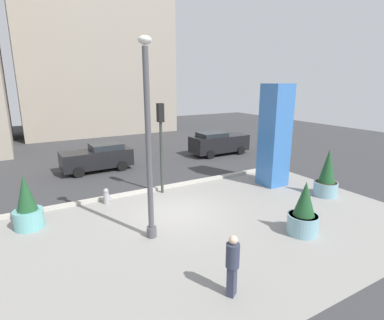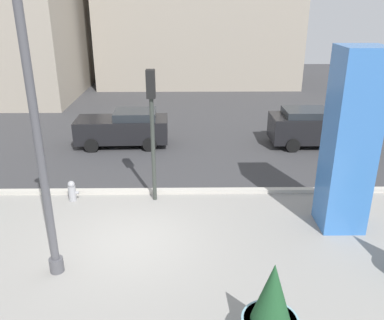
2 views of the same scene
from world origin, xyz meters
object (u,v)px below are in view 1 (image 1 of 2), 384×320
object	(u,v)px
lamp_post	(149,147)
car_intersection	(98,157)
fire_hydrant	(106,196)
car_far_lane	(219,143)
potted_plant_curbside	(327,177)
traffic_light_corner	(161,134)
potted_plant_mid_plaza	(304,213)
potted_plant_by_pillar	(27,207)
art_pillar_blue	(275,136)
pedestrian_crossing	(232,263)

from	to	relation	value
lamp_post	car_intersection	distance (m)	10.09
fire_hydrant	car_far_lane	distance (m)	11.70
potted_plant_curbside	traffic_light_corner	world-z (taller)	traffic_light_corner
car_intersection	car_far_lane	bearing A→B (deg)	-0.84
lamp_post	potted_plant_mid_plaza	distance (m)	6.18
lamp_post	potted_plant_by_pillar	world-z (taller)	lamp_post
lamp_post	potted_plant_mid_plaza	size ratio (longest dim) A/B	3.39
art_pillar_blue	potted_plant_by_pillar	bearing A→B (deg)	176.09
car_far_lane	lamp_post	bearing A→B (deg)	-134.95
lamp_post	potted_plant_curbside	distance (m)	9.48
art_pillar_blue	potted_plant_curbside	distance (m)	3.33
potted_plant_by_pillar	potted_plant_curbside	bearing A→B (deg)	-14.85
potted_plant_by_pillar	fire_hydrant	bearing A→B (deg)	16.19
art_pillar_blue	pedestrian_crossing	size ratio (longest dim) A/B	3.10
lamp_post	traffic_light_corner	distance (m)	4.63
car_intersection	pedestrian_crossing	bearing A→B (deg)	-88.95
art_pillar_blue	car_intersection	bearing A→B (deg)	135.66
car_far_lane	pedestrian_crossing	world-z (taller)	car_far_lane
car_intersection	art_pillar_blue	bearing A→B (deg)	-44.34
potted_plant_by_pillar	potted_plant_curbside	distance (m)	13.47
art_pillar_blue	car_intersection	world-z (taller)	art_pillar_blue
pedestrian_crossing	fire_hydrant	bearing A→B (deg)	98.92
art_pillar_blue	potted_plant_curbside	xyz separation A→B (m)	(1.06, -2.64, -1.74)
potted_plant_by_pillar	pedestrian_crossing	size ratio (longest dim) A/B	1.23
car_intersection	pedestrian_crossing	distance (m)	13.76
art_pillar_blue	potted_plant_curbside	size ratio (longest dim) A/B	2.27
potted_plant_curbside	car_intersection	size ratio (longest dim) A/B	0.55
potted_plant_curbside	car_far_lane	distance (m)	10.05
fire_hydrant	car_intersection	world-z (taller)	car_intersection
car_far_lane	car_intersection	bearing A→B (deg)	179.16
potted_plant_by_pillar	fire_hydrant	world-z (taller)	potted_plant_by_pillar
art_pillar_blue	car_far_lane	distance (m)	7.77
fire_hydrant	car_far_lane	bearing A→B (deg)	28.88
potted_plant_mid_plaza	traffic_light_corner	size ratio (longest dim) A/B	0.45
art_pillar_blue	fire_hydrant	world-z (taller)	art_pillar_blue
potted_plant_mid_plaza	potted_plant_by_pillar	xyz separation A→B (m)	(-8.87, 5.61, 0.03)
potted_plant_mid_plaza	car_far_lane	size ratio (longest dim) A/B	0.45
potted_plant_mid_plaza	traffic_light_corner	world-z (taller)	traffic_light_corner
art_pillar_blue	potted_plant_mid_plaza	distance (m)	6.00
traffic_light_corner	car_intersection	distance (m)	6.42
art_pillar_blue	traffic_light_corner	distance (m)	6.12
potted_plant_by_pillar	potted_plant_curbside	world-z (taller)	potted_plant_curbside
art_pillar_blue	car_intersection	size ratio (longest dim) A/B	1.25
fire_hydrant	pedestrian_crossing	xyz separation A→B (m)	(1.25, -7.98, 0.61)
art_pillar_blue	car_intersection	xyz separation A→B (m)	(-7.71, 7.54, -1.86)
art_pillar_blue	potted_plant_mid_plaza	size ratio (longest dim) A/B	2.66
car_intersection	potted_plant_curbside	bearing A→B (deg)	-49.21
potted_plant_mid_plaza	pedestrian_crossing	bearing A→B (deg)	-161.88
potted_plant_mid_plaza	car_intersection	size ratio (longest dim) A/B	0.47
pedestrian_crossing	art_pillar_blue	bearing A→B (deg)	39.83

